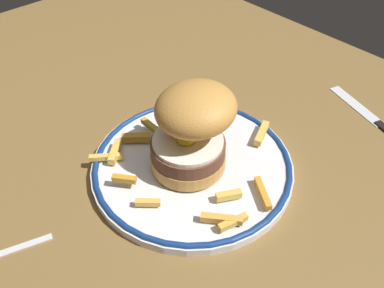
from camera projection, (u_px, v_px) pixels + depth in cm
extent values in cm
cube|color=brown|center=(170.00, 195.00, 53.46)|extent=(126.12, 98.10, 4.00)
cylinder|color=silver|center=(192.00, 166.00, 53.71)|extent=(26.59, 26.59, 1.20)
torus|color=navy|center=(192.00, 163.00, 53.30)|extent=(26.19, 26.19, 0.80)
cylinder|color=#C88C3F|center=(190.00, 160.00, 51.88)|extent=(9.69, 9.69, 1.80)
cylinder|color=brown|center=(189.00, 149.00, 50.58)|extent=(9.47, 9.47, 2.00)
cylinder|color=white|center=(189.00, 142.00, 49.72)|extent=(8.89, 8.89, 0.50)
ellipsoid|color=yellow|center=(185.00, 137.00, 49.38)|extent=(2.60, 2.60, 1.40)
ellipsoid|color=#CA8C3F|center=(197.00, 109.00, 47.39)|extent=(14.24, 14.17, 6.24)
cube|color=gold|center=(210.00, 120.00, 58.49)|extent=(1.17, 3.87, 0.87)
cube|color=gold|center=(225.00, 111.00, 60.00)|extent=(1.90, 4.28, 0.79)
cube|color=#EEBB4E|center=(115.00, 152.00, 53.59)|extent=(3.37, 3.68, 0.95)
cube|color=gold|center=(152.00, 127.00, 56.24)|extent=(4.21, 0.84, 0.76)
cube|color=gold|center=(233.00, 222.00, 45.39)|extent=(1.63, 3.75, 0.77)
cube|color=#EAAD47|center=(148.00, 202.00, 47.48)|extent=(2.56, 2.66, 0.72)
cube|color=#EFB54C|center=(262.00, 133.00, 56.29)|extent=(2.79, 4.57, 0.94)
cube|color=#E9B84C|center=(106.00, 157.00, 53.02)|extent=(3.21, 3.96, 0.72)
cube|color=gold|center=(136.00, 138.00, 55.60)|extent=(3.26, 3.60, 0.99)
cube|color=orange|center=(124.00, 179.00, 49.16)|extent=(2.80, 2.45, 0.75)
cube|color=gold|center=(229.00, 195.00, 48.18)|extent=(2.28, 3.17, 0.87)
cube|color=orange|center=(263.00, 193.00, 48.53)|extent=(4.47, 3.18, 0.76)
cube|color=gold|center=(224.00, 217.00, 45.87)|extent=(4.19, 3.75, 0.84)
cube|color=silver|center=(357.00, 105.00, 64.05)|extent=(11.02, 5.11, 0.24)
cube|color=silver|center=(11.00, 250.00, 44.85)|extent=(3.56, 8.80, 0.32)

